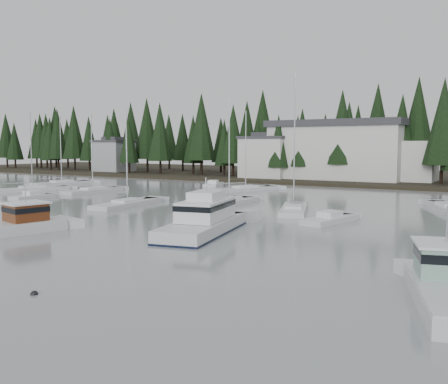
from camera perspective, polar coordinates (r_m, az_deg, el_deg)
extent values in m
cube|color=black|center=(108.52, 17.71, 1.54)|extent=(240.00, 54.00, 1.00)
cube|color=silver|center=(97.47, 4.89, 3.87)|extent=(9.00, 7.00, 7.50)
cube|color=#38383D|center=(97.44, 4.91, 6.22)|extent=(9.54, 7.42, 0.50)
cube|color=#38383D|center=(97.45, 4.91, 6.57)|extent=(4.95, 3.85, 0.80)
cube|color=#999EA0|center=(123.47, -12.48, 3.96)|extent=(8.00, 7.00, 7.00)
cube|color=#38383D|center=(123.44, -12.51, 5.70)|extent=(8.48, 7.42, 0.50)
cube|color=#38383D|center=(123.45, -12.52, 5.98)|extent=(4.40, 3.85, 0.80)
cube|color=silver|center=(95.26, 12.75, 4.47)|extent=(24.00, 10.00, 10.00)
cube|color=#38383D|center=(95.33, 12.82, 7.65)|extent=(25.00, 11.00, 1.20)
cube|color=silver|center=(94.16, 20.08, 3.35)|extent=(10.00, 8.00, 7.00)
cube|color=silver|center=(41.81, -23.91, -4.33)|extent=(4.96, 9.58, 1.32)
cube|color=silver|center=(41.70, -23.95, -3.37)|extent=(4.86, 9.39, 0.12)
cube|color=#512110|center=(42.32, -21.70, -2.19)|extent=(3.03, 3.22, 1.42)
cube|color=white|center=(42.23, -21.74, -1.17)|extent=(3.41, 3.64, 0.12)
cube|color=black|center=(42.29, -21.71, -1.81)|extent=(3.10, 3.28, 0.41)
cylinder|color=#A5A8AD|center=(42.15, -21.78, 0.00)|extent=(0.08, 0.08, 1.62)
cube|color=silver|center=(38.86, -2.37, -4.49)|extent=(5.96, 12.01, 1.67)
cube|color=black|center=(38.88, -2.37, -4.68)|extent=(6.00, 12.08, 0.23)
cube|color=white|center=(39.15, -2.08, -2.02)|extent=(4.14, 6.48, 1.52)
cube|color=black|center=(39.10, -2.08, -1.49)|extent=(4.22, 6.55, 0.42)
cube|color=white|center=(39.02, -2.08, -0.42)|extent=(2.73, 3.38, 0.68)
cylinder|color=#A5A8AD|center=(38.94, -2.09, 0.81)|extent=(0.10, 0.10, 1.15)
cube|color=#82AA99|center=(24.96, 23.99, -7.21)|extent=(3.08, 3.15, 1.48)
cube|color=white|center=(24.80, 24.07, -5.42)|extent=(3.46, 3.56, 0.13)
cube|color=black|center=(24.90, 24.02, -6.55)|extent=(3.15, 3.21, 0.42)
cylinder|color=#A5A8AD|center=(24.66, 24.15, -3.37)|extent=(0.08, 0.08, 1.69)
cube|color=silver|center=(79.86, -21.03, 0.12)|extent=(5.88, 10.81, 1.05)
cube|color=white|center=(79.80, -21.04, 0.58)|extent=(2.83, 3.97, 0.30)
cylinder|color=#A5A8AD|center=(79.57, -21.18, 4.49)|extent=(0.14, 0.14, 11.15)
cube|color=silver|center=(90.41, -18.04, 0.79)|extent=(4.90, 10.68, 1.05)
cube|color=white|center=(90.37, -18.05, 1.19)|extent=(2.72, 3.84, 0.30)
cylinder|color=#A5A8AD|center=(90.16, -18.15, 4.72)|extent=(0.14, 0.14, 11.37)
cube|color=silver|center=(57.22, -10.96, -1.58)|extent=(3.53, 10.50, 1.05)
cube|color=white|center=(57.14, -10.97, -0.94)|extent=(2.15, 3.65, 0.30)
cylinder|color=#A5A8AD|center=(56.82, -11.06, 3.97)|extent=(0.14, 0.14, 10.03)
cube|color=silver|center=(57.63, 0.59, -1.43)|extent=(2.84, 9.50, 1.05)
cube|color=white|center=(57.56, 0.59, -0.79)|extent=(1.92, 3.25, 0.30)
cylinder|color=#A5A8AD|center=(57.22, 0.60, 4.87)|extent=(0.14, 0.14, 11.60)
cube|color=silver|center=(74.52, -14.75, -0.06)|extent=(2.70, 9.95, 1.05)
cube|color=white|center=(74.47, -14.76, 0.44)|extent=(1.81, 3.40, 0.30)
cylinder|color=#A5A8AD|center=(74.21, -14.86, 4.48)|extent=(0.14, 0.14, 10.75)
cube|color=silver|center=(74.80, 2.49, 0.14)|extent=(6.74, 10.86, 1.05)
cube|color=white|center=(74.75, 2.49, 0.63)|extent=(3.25, 4.09, 0.30)
cylinder|color=#A5A8AD|center=(74.49, 2.51, 4.90)|extent=(0.14, 0.14, 11.36)
cube|color=silver|center=(51.20, 7.95, -2.35)|extent=(5.26, 9.01, 1.05)
cube|color=white|center=(51.12, 7.96, -1.63)|extent=(2.62, 3.36, 0.30)
cylinder|color=#A5A8AD|center=(50.74, 8.06, 5.89)|extent=(0.14, 0.14, 13.61)
cube|color=silver|center=(67.99, -21.05, -0.68)|extent=(2.28, 5.58, 0.90)
cube|color=white|center=(67.92, -21.07, -0.10)|extent=(1.52, 1.80, 0.55)
cube|color=silver|center=(45.13, 11.99, -3.36)|extent=(3.50, 6.76, 0.90)
cube|color=white|center=(45.03, 12.00, -2.48)|extent=(1.89, 2.33, 0.55)
cube|color=silver|center=(82.64, -1.25, 0.69)|extent=(3.67, 5.57, 0.90)
cube|color=white|center=(82.58, -1.25, 1.18)|extent=(1.93, 2.02, 0.55)
sphere|color=black|center=(24.90, -20.87, -10.89)|extent=(0.37, 0.37, 0.37)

